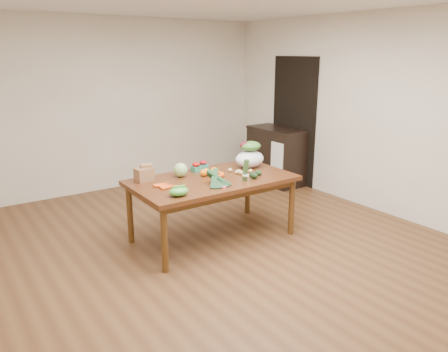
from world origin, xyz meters
TOP-DOWN VIEW (x-y plane):
  - floor at (0.00, 0.00)m, footprint 6.00×6.00m
  - room_walls at (0.00, 0.00)m, footprint 5.02×6.02m
  - dining_table at (0.05, 0.36)m, footprint 1.88×1.05m
  - doorway_dark at (2.48, 1.60)m, footprint 0.02×1.00m
  - cabinet at (2.22, 1.72)m, footprint 0.52×1.02m
  - dish_towel at (1.96, 1.40)m, footprint 0.02×0.28m
  - paper_bag at (-0.65, 0.70)m, footprint 0.26×0.22m
  - cabbage at (-0.23, 0.62)m, footprint 0.17×0.17m
  - strawberry_basket_a at (0.05, 0.72)m, footprint 0.10×0.10m
  - strawberry_basket_b at (0.18, 0.77)m, footprint 0.09×0.09m
  - orange_a at (0.01, 0.48)m, footprint 0.09×0.09m
  - orange_b at (0.05, 0.50)m, footprint 0.09×0.09m
  - orange_c at (0.15, 0.48)m, footprint 0.09×0.09m
  - mandarin_cluster at (0.13, 0.38)m, footprint 0.18×0.18m
  - carrots at (-0.55, 0.37)m, footprint 0.22×0.22m
  - snap_pea_bag at (-0.58, 0.02)m, footprint 0.21×0.16m
  - kale_bunch at (-0.06, 0.07)m, footprint 0.32×0.40m
  - asparagus_bundle at (0.31, 0.07)m, footprint 0.08×0.12m
  - potato_a at (0.39, 0.34)m, footprint 0.06×0.05m
  - potato_b at (0.42, 0.29)m, footprint 0.06×0.05m
  - potato_c at (0.44, 0.37)m, footprint 0.05×0.04m
  - potato_d at (0.38, 0.47)m, footprint 0.06×0.05m
  - potato_e at (0.55, 0.29)m, footprint 0.06×0.05m
  - avocado_a at (0.43, 0.08)m, footprint 0.11×0.13m
  - avocado_b at (0.56, 0.15)m, footprint 0.09×0.11m
  - salad_bag at (0.71, 0.51)m, footprint 0.39×0.30m

SIDE VIEW (x-z plane):
  - floor at x=0.00m, z-range 0.00..0.00m
  - dining_table at x=0.05m, z-range 0.00..0.75m
  - cabinet at x=2.22m, z-range 0.00..0.94m
  - dish_towel at x=1.96m, z-range 0.33..0.78m
  - carrots at x=-0.55m, z-range 0.75..0.78m
  - potato_c at x=0.44m, z-range 0.75..0.79m
  - potato_a at x=0.39m, z-range 0.75..0.80m
  - potato_d at x=0.38m, z-range 0.75..0.80m
  - potato_b at x=0.42m, z-range 0.75..0.80m
  - potato_e at x=0.55m, z-range 0.75..0.80m
  - avocado_b at x=0.56m, z-range 0.75..0.81m
  - avocado_a at x=0.43m, z-range 0.75..0.83m
  - mandarin_cluster at x=0.13m, z-range 0.75..0.83m
  - orange_b at x=0.05m, z-range 0.75..0.84m
  - strawberry_basket_b at x=0.18m, z-range 0.75..0.84m
  - orange_a at x=0.01m, z-range 0.75..0.84m
  - orange_c at x=0.15m, z-range 0.75..0.84m
  - strawberry_basket_a at x=0.05m, z-range 0.75..0.84m
  - snap_pea_bag at x=-0.58m, z-range 0.75..0.84m
  - kale_bunch at x=-0.06m, z-range 0.75..0.91m
  - cabbage at x=-0.23m, z-range 0.75..0.92m
  - paper_bag at x=-0.65m, z-range 0.75..0.94m
  - asparagus_bundle at x=0.31m, z-range 0.75..1.00m
  - salad_bag at x=0.71m, z-range 0.75..1.05m
  - doorway_dark at x=2.48m, z-range 0.00..2.10m
  - room_walls at x=0.00m, z-range 0.00..2.70m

